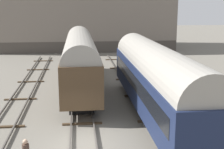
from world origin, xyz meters
The scene contains 5 objects.
ground_plane centered at (0.00, 0.00, 0.00)m, with size 200.00×200.00×0.00m, color #6B665B.
track_middle centered at (0.00, 0.00, 0.14)m, with size 2.60×60.00×0.26m.
track_right centered at (4.99, 0.00, 0.14)m, with size 2.60×60.00×0.26m.
train_car_brown centered at (0.00, 12.09, 2.98)m, with size 2.90×18.57×5.21m.
train_car_navy centered at (4.99, 3.67, 2.88)m, with size 3.05×18.12×5.08m.
Camera 1 is at (-0.17, -16.27, 7.65)m, focal length 50.00 mm.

